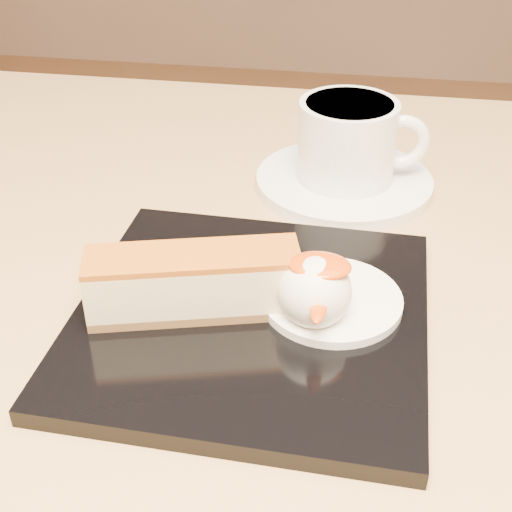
% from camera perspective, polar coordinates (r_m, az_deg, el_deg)
% --- Properties ---
extents(table, '(0.80, 0.80, 0.72)m').
position_cam_1_polar(table, '(0.58, 2.10, -16.18)').
color(table, black).
rests_on(table, ground).
extents(dessert_plate, '(0.23, 0.23, 0.01)m').
position_cam_1_polar(dessert_plate, '(0.46, -0.41, -4.93)').
color(dessert_plate, black).
rests_on(dessert_plate, table).
extents(cheesecake, '(0.14, 0.07, 0.04)m').
position_cam_1_polar(cheesecake, '(0.44, -5.01, -2.10)').
color(cheesecake, brown).
rests_on(cheesecake, dessert_plate).
extents(cream_smear, '(0.09, 0.09, 0.01)m').
position_cam_1_polar(cream_smear, '(0.46, 6.08, -3.51)').
color(cream_smear, white).
rests_on(cream_smear, dessert_plate).
extents(ice_cream_scoop, '(0.05, 0.05, 0.05)m').
position_cam_1_polar(ice_cream_scoop, '(0.43, 4.72, -2.84)').
color(ice_cream_scoop, white).
rests_on(ice_cream_scoop, cream_smear).
extents(mango_sauce, '(0.04, 0.03, 0.01)m').
position_cam_1_polar(mango_sauce, '(0.42, 5.12, -0.77)').
color(mango_sauce, '#D74206').
rests_on(mango_sauce, ice_cream_scoop).
extents(mint_sprig, '(0.03, 0.02, 0.00)m').
position_cam_1_polar(mint_sprig, '(0.48, 2.83, -1.03)').
color(mint_sprig, '#378F2E').
rests_on(mint_sprig, cream_smear).
extents(saucer, '(0.15, 0.15, 0.01)m').
position_cam_1_polar(saucer, '(0.62, 7.04, 5.92)').
color(saucer, white).
rests_on(saucer, table).
extents(coffee_cup, '(0.11, 0.08, 0.07)m').
position_cam_1_polar(coffee_cup, '(0.60, 7.50, 9.24)').
color(coffee_cup, white).
rests_on(coffee_cup, saucer).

